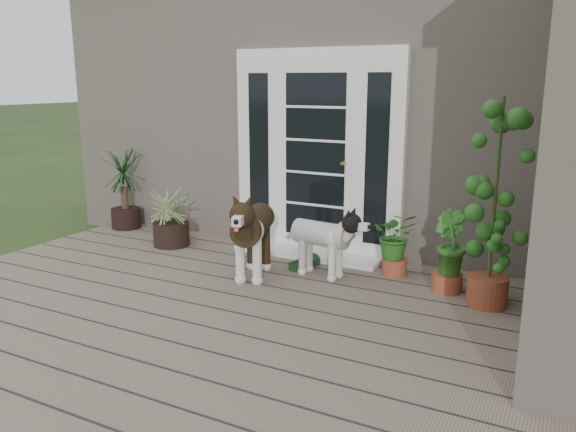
% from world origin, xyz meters
% --- Properties ---
extents(deck, '(6.20, 4.60, 0.12)m').
position_xyz_m(deck, '(0.00, 0.40, 0.06)').
color(deck, '#6B5B4C').
rests_on(deck, ground).
extents(house_main, '(7.40, 4.00, 3.10)m').
position_xyz_m(house_main, '(0.00, 4.65, 1.55)').
color(house_main, '#665E54').
rests_on(house_main, ground).
extents(door_unit, '(1.90, 0.14, 2.15)m').
position_xyz_m(door_unit, '(-0.20, 2.60, 1.19)').
color(door_unit, white).
rests_on(door_unit, deck).
extents(door_step, '(1.60, 0.40, 0.05)m').
position_xyz_m(door_step, '(-0.20, 2.40, 0.14)').
color(door_step, white).
rests_on(door_step, deck).
extents(brindle_dog, '(0.63, 0.97, 0.74)m').
position_xyz_m(brindle_dog, '(-0.37, 1.56, 0.49)').
color(brindle_dog, '#372714').
rests_on(brindle_dog, deck).
extents(white_dog, '(0.76, 0.41, 0.61)m').
position_xyz_m(white_dog, '(0.19, 1.86, 0.42)').
color(white_dog, white).
rests_on(white_dog, deck).
extents(spider_plant, '(0.83, 0.83, 0.72)m').
position_xyz_m(spider_plant, '(-1.73, 2.03, 0.48)').
color(spider_plant, '#809058').
rests_on(spider_plant, deck).
extents(yucca, '(0.88, 0.88, 0.99)m').
position_xyz_m(yucca, '(-2.75, 2.40, 0.62)').
color(yucca, '#103217').
rests_on(yucca, deck).
extents(herb_a, '(0.54, 0.54, 0.54)m').
position_xyz_m(herb_a, '(0.80, 2.23, 0.39)').
color(herb_a, '#225819').
rests_on(herb_a, deck).
extents(herb_b, '(0.48, 0.48, 0.51)m').
position_xyz_m(herb_b, '(1.35, 2.01, 0.38)').
color(herb_b, '#1E4D16').
rests_on(herb_b, deck).
extents(herb_c, '(0.42, 0.42, 0.64)m').
position_xyz_m(herb_c, '(2.26, 2.40, 0.44)').
color(herb_c, '#17511A').
rests_on(herb_c, deck).
extents(sapling, '(0.66, 0.66, 1.77)m').
position_xyz_m(sapling, '(1.72, 1.84, 1.00)').
color(sapling, '#245418').
rests_on(sapling, deck).
extents(clog_left, '(0.21, 0.36, 0.10)m').
position_xyz_m(clog_left, '(-0.03, 2.03, 0.17)').
color(clog_left, black).
rests_on(clog_left, deck).
extents(clog_right, '(0.21, 0.36, 0.10)m').
position_xyz_m(clog_right, '(-0.07, 1.98, 0.17)').
color(clog_right, black).
rests_on(clog_right, deck).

